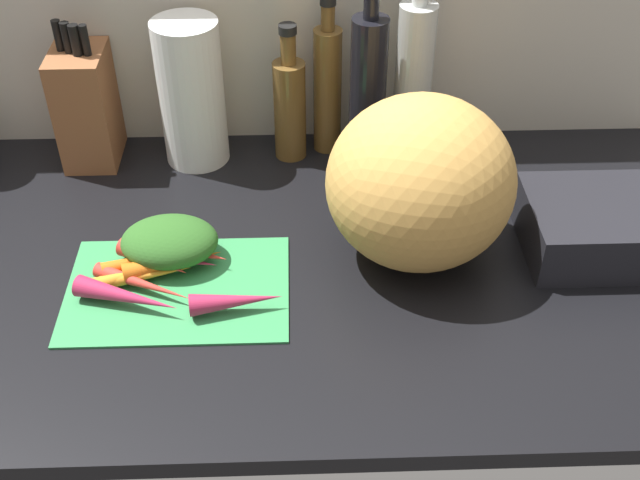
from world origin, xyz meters
TOP-DOWN VIEW (x-y plane):
  - ground_plane at (0.00, 0.00)cm, footprint 170.00×80.00cm
  - cutting_board at (-6.19, -8.07)cm, footprint 34.50×23.97cm
  - carrot_0 at (-10.64, -2.60)cm, footprint 15.81×8.15cm
  - carrot_1 at (-13.12, -11.98)cm, footprint 16.78×8.74cm
  - carrot_2 at (-4.38, -1.90)cm, footprint 12.64×7.19cm
  - carrot_3 at (-11.00, -6.68)cm, footprint 14.14×5.49cm
  - carrot_4 at (-10.10, -3.47)cm, footprint 12.81×9.90cm
  - carrot_5 at (-13.18, -6.62)cm, footprint 12.63×7.45cm
  - carrot_6 at (-11.24, -8.68)cm, footprint 16.28×9.39cm
  - carrot_7 at (3.31, -13.44)cm, footprint 14.13×4.91cm
  - carrot_8 at (-7.10, -4.32)cm, footprint 15.95×7.91cm
  - carrot_9 at (-5.29, -3.32)cm, footprint 10.83×4.95cm
  - carrot_greens_pile at (-7.79, -1.05)cm, footprint 15.51×11.93cm
  - winter_squash at (31.70, -0.18)cm, footprint 29.33×28.07cm
  - knife_block at (-25.71, 30.26)cm, footprint 9.61×12.90cm
  - paper_towel_roll at (-6.10, 29.50)cm, footprint 11.90×11.90cm
  - bottle_0 at (11.65, 29.88)cm, footprint 6.02×6.02cm
  - bottle_1 at (18.73, 32.29)cm, footprint 5.28×5.28cm
  - bottle_2 at (25.74, 27.07)cm, footprint 6.57×6.57cm
  - bottle_3 at (34.25, 30.07)cm, footprint 6.83×6.83cm
  - dish_rack at (62.95, 0.07)cm, footprint 26.45×19.30cm

SIDE VIEW (x-z plane):
  - ground_plane at x=0.00cm, z-range -3.00..0.00cm
  - cutting_board at x=-6.19cm, z-range 0.00..0.80cm
  - carrot_3 at x=-11.00cm, z-range 0.80..3.10cm
  - carrot_9 at x=-5.29cm, z-range 0.80..3.15cm
  - carrot_6 at x=-11.24cm, z-range 0.80..3.23cm
  - carrot_0 at x=-10.64cm, z-range 0.80..3.35cm
  - carrot_5 at x=-13.18cm, z-range 0.80..3.43cm
  - carrot_8 at x=-7.10cm, z-range 0.80..4.05cm
  - carrot_4 at x=-10.10cm, z-range 0.80..4.19cm
  - carrot_2 at x=-4.38cm, z-range 0.80..4.20cm
  - carrot_7 at x=3.31cm, z-range 0.80..4.23cm
  - carrot_1 at x=-13.12cm, z-range 0.80..4.24cm
  - carrot_greens_pile at x=-7.79cm, z-range 0.80..7.36cm
  - dish_rack at x=62.95cm, z-range 0.00..8.90cm
  - bottle_0 at x=11.65cm, z-range -2.56..23.91cm
  - knife_block at x=-25.71cm, z-range -2.46..24.85cm
  - bottle_1 at x=18.73cm, z-range -2.22..28.36cm
  - paper_towel_roll at x=-6.10cm, z-range 0.00..27.49cm
  - winter_squash at x=31.70cm, z-range 0.00..27.63cm
  - bottle_2 at x=25.74cm, z-range -2.42..32.37cm
  - bottle_3 at x=34.25cm, z-range -3.13..34.39cm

